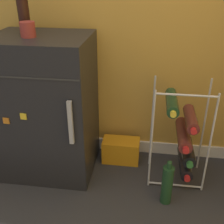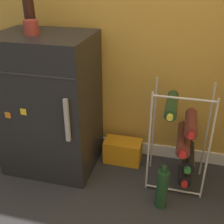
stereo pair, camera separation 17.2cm
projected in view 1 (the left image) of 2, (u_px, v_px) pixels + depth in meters
ground_plane at (119, 214)px, 1.59m from camera, size 14.00×14.00×0.00m
mini_fridge at (47, 108)px, 1.77m from camera, size 0.58×0.48×0.90m
wine_rack at (184, 136)px, 1.72m from camera, size 0.34×0.33×0.66m
soda_box at (121, 150)px, 2.00m from camera, size 0.26×0.14×0.17m
fridge_top_cup at (28, 29)px, 1.52m from camera, size 0.08×0.08×0.08m
fridge_top_bottle at (23, 10)px, 1.57m from camera, size 0.06×0.06×0.29m
loose_bottle_floor at (167, 184)px, 1.62m from camera, size 0.07×0.07×0.29m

